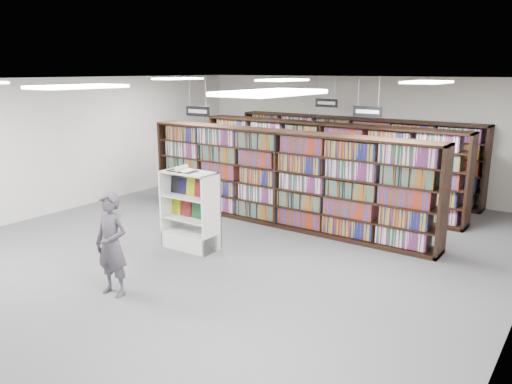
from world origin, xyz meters
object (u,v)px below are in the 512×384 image
Objects in this scene: endcap_display at (192,223)px; shopper at (112,245)px; open_book at (182,169)px; bookshelf_row_near at (281,179)px.

shopper reaches higher than endcap_display.
endcap_display is at bearing 30.40° from open_book.
open_book is (-0.76, -2.33, 0.50)m from bookshelf_row_near.
open_book is at bearing 98.54° from shopper.
open_book reaches higher than shopper.
bookshelf_row_near reaches higher than endcap_display.
bookshelf_row_near is 2.50m from open_book.
shopper is at bearing -92.54° from bookshelf_row_near.
endcap_display is 2.68× the size of open_book.
shopper is (0.43, -2.25, 0.30)m from endcap_display.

